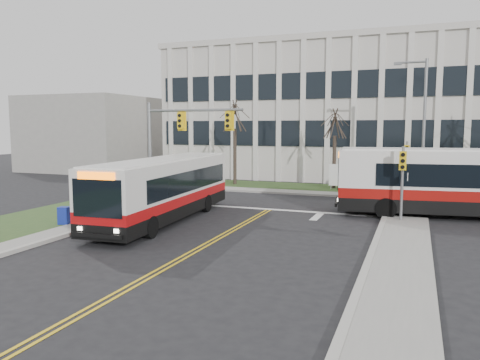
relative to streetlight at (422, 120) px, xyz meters
The scene contains 16 objects.
ground 18.81m from the streetlight, 116.37° to the right, with size 120.00×120.00×0.00m, color black.
sidewalk_east 21.82m from the streetlight, 91.43° to the right, with size 2.00×26.00×0.14m, color #9E9B93.
sidewalk_cross 6.04m from the streetlight, 161.74° to the right, with size 44.00×1.60×0.14m, color #9E9B93.
building_lawn 6.23m from the streetlight, 149.29° to the left, with size 44.00×5.00×0.12m, color #304D21.
office_building 14.15m from the streetlight, 102.38° to the left, with size 40.00×16.00×12.00m, color beige.
building_annex 35.43m from the streetlight, 163.93° to the left, with size 12.00×12.00×8.00m, color #9E9B93.
mast_arm_signal 16.39m from the streetlight, 146.49° to the right, with size 6.11×0.38×6.20m.
signal_pole_near 9.72m from the streetlight, 95.10° to the right, with size 0.34×0.39×3.80m.
signal_pole_far 2.93m from the streetlight, 136.05° to the right, with size 0.34×0.39×3.80m.
streetlight is the anchor object (origin of this frame).
directory_sign 6.96m from the streetlight, 166.77° to the left, with size 1.50×0.12×2.00m.
tree_left 14.15m from the streetlight, behind, with size 1.80×1.80×7.70m.
tree_mid 6.36m from the streetlight, 161.65° to the left, with size 1.80×1.80×6.82m.
bus_main 18.10m from the streetlight, 133.06° to the right, with size 2.52×11.62×3.10m, color silver, non-canonical shape.
bus_cross 7.89m from the streetlight, 70.44° to the right, with size 2.87×13.23×3.53m, color silver, non-canonical shape.
newspaper_box_blue 22.96m from the streetlight, 134.91° to the right, with size 0.50×0.45×0.95m, color navy.
Camera 1 is at (7.82, -17.32, 4.73)m, focal length 35.00 mm.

